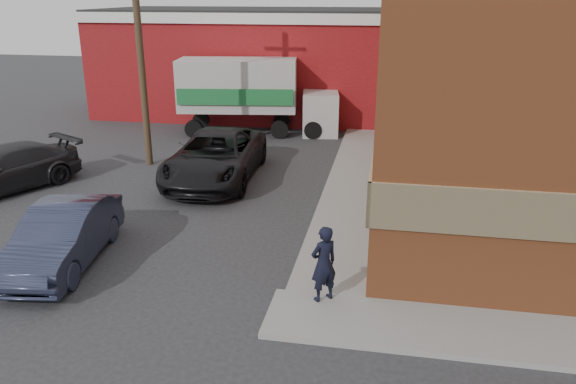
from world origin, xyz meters
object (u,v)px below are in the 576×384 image
at_px(suv_b, 4,169).
at_px(suv_a, 215,156).
at_px(box_truck, 252,91).
at_px(man, 324,264).
at_px(utility_pole, 139,41).
at_px(sedan, 63,236).
at_px(warehouse, 252,61).

bearing_deg(suv_b, suv_a, 47.79).
distance_m(suv_a, box_truck, 7.18).
bearing_deg(man, box_truck, -110.04).
bearing_deg(suv_a, box_truck, 89.91).
relative_size(utility_pole, suv_b, 1.75).
distance_m(sedan, box_truck, 14.35).
height_order(sedan, suv_a, suv_a).
bearing_deg(box_truck, man, -78.79).
relative_size(warehouse, suv_a, 2.63).
distance_m(suv_b, box_truck, 11.55).
xyz_separation_m(utility_pole, box_truck, (2.80, 5.73, -2.72)).
distance_m(man, suv_a, 9.32).
height_order(suv_a, suv_b, suv_a).
relative_size(warehouse, utility_pole, 1.81).
bearing_deg(suv_b, sedan, -15.15).
bearing_deg(warehouse, utility_pole, -97.77).
xyz_separation_m(warehouse, utility_pole, (-1.50, -11.00, 1.93)).
height_order(man, suv_a, man).
bearing_deg(utility_pole, warehouse, 82.23).
distance_m(utility_pole, suv_a, 5.19).
height_order(utility_pole, box_truck, utility_pole).
distance_m(man, box_truck, 15.92).
height_order(man, box_truck, box_truck).
relative_size(sedan, suv_b, 0.88).
xyz_separation_m(warehouse, suv_a, (1.67, -12.34, -1.95)).
xyz_separation_m(warehouse, box_truck, (1.30, -5.27, -0.79)).
relative_size(man, sedan, 0.38).
bearing_deg(sedan, utility_pole, 92.00).
height_order(warehouse, suv_b, warehouse).
distance_m(warehouse, sedan, 19.61).
bearing_deg(box_truck, sedan, -103.44).
relative_size(utility_pole, box_truck, 1.23).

